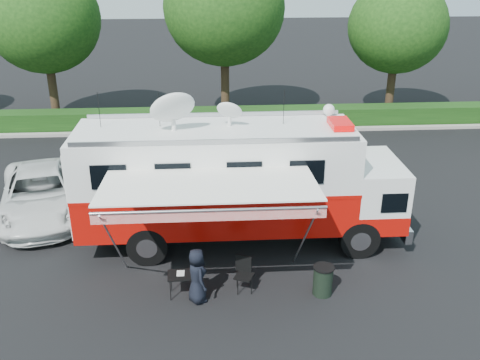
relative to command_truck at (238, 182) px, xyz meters
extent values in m
plane|color=black|center=(0.09, 0.00, -2.06)|extent=(120.00, 120.00, 0.00)
cube|color=#9E998E|center=(4.09, 11.00, -1.99)|extent=(60.00, 0.35, 0.15)
cube|color=black|center=(4.09, 11.90, -1.56)|extent=(60.00, 1.20, 1.00)
cylinder|color=black|center=(-8.91, 13.00, 0.14)|extent=(0.44, 0.44, 4.40)
ellipsoid|color=#14380F|center=(-8.91, 13.00, 3.39)|extent=(5.63, 5.63, 5.35)
cylinder|color=black|center=(0.09, 13.00, 0.34)|extent=(0.44, 0.44, 4.80)
ellipsoid|color=#14380F|center=(0.09, 13.00, 3.89)|extent=(6.14, 6.14, 5.84)
cylinder|color=black|center=(9.09, 13.00, -0.06)|extent=(0.44, 0.44, 4.00)
ellipsoid|color=#14380F|center=(9.09, 13.00, 2.90)|extent=(5.12, 5.12, 4.86)
cube|color=silver|center=(-6.41, 3.00, -2.06)|extent=(0.12, 5.50, 0.01)
cube|color=silver|center=(-0.41, 3.00, -2.06)|extent=(0.12, 5.50, 0.01)
cube|color=silver|center=(5.59, 3.00, -2.06)|extent=(0.12, 5.50, 0.01)
cube|color=black|center=(0.09, 0.00, -1.46)|extent=(9.43, 1.53, 0.33)
cylinder|color=black|center=(3.59, -1.21, -1.46)|extent=(1.21, 0.35, 1.21)
cylinder|color=black|center=(3.59, 1.21, -1.46)|extent=(1.21, 0.35, 1.21)
cylinder|color=black|center=(-2.76, -1.21, -1.46)|extent=(1.21, 0.35, 1.21)
cylinder|color=black|center=(-2.76, 1.21, -1.46)|extent=(1.21, 0.35, 1.21)
cube|color=silver|center=(5.07, 0.00, -1.41)|extent=(0.22, 2.74, 0.44)
cube|color=white|center=(4.25, 0.00, -0.37)|extent=(1.53, 2.74, 1.86)
cube|color=#B20D07|center=(4.25, 0.00, -1.02)|extent=(1.56, 2.76, 0.60)
cube|color=black|center=(4.96, 0.00, -0.04)|extent=(0.13, 2.44, 0.77)
cube|color=#B20D07|center=(-0.68, 0.00, -0.64)|extent=(8.33, 2.74, 1.32)
cube|color=#B20D07|center=(-0.68, 0.00, 0.02)|extent=(8.35, 2.76, 0.11)
cube|color=white|center=(-0.68, 0.00, 0.84)|extent=(8.33, 2.74, 1.53)
cube|color=silver|center=(-0.68, 0.00, 1.65)|extent=(8.33, 2.74, 0.09)
cube|color=#CC0505|center=(3.05, 0.00, 1.80)|extent=(0.60, 1.04, 0.18)
sphere|color=white|center=(2.94, 1.10, 1.91)|extent=(0.37, 0.37, 0.37)
ellipsoid|color=silver|center=(-1.89, -0.16, 2.43)|extent=(1.32, 1.32, 0.39)
ellipsoid|color=silver|center=(-0.24, 0.22, 2.21)|extent=(0.77, 0.77, 0.22)
cylinder|color=black|center=(-4.08, 0.44, 2.21)|extent=(0.02, 0.02, 1.10)
cylinder|color=black|center=(-2.32, 0.44, 2.21)|extent=(0.02, 0.02, 1.10)
cylinder|color=black|center=(1.40, 0.44, 2.21)|extent=(0.02, 0.02, 1.10)
cube|color=white|center=(-0.90, -2.69, 1.11)|extent=(5.48, 2.63, 0.22)
cube|color=red|center=(-0.90, -3.98, 0.92)|extent=(5.48, 0.04, 0.31)
cylinder|color=#B2B2B7|center=(-0.90, -4.00, 1.05)|extent=(5.48, 0.07, 0.07)
cylinder|color=#B2B2B7|center=(-3.39, -2.76, -0.50)|extent=(0.05, 2.82, 3.16)
cylinder|color=#B2B2B7|center=(1.59, -2.76, -0.50)|extent=(0.05, 2.82, 3.16)
imported|color=silver|center=(-6.79, 2.30, -2.06)|extent=(3.91, 6.15, 1.58)
imported|color=black|center=(-1.27, -3.15, -2.06)|extent=(0.74, 0.89, 1.55)
cube|color=black|center=(-1.67, -2.89, -1.42)|extent=(0.82, 0.60, 0.04)
cylinder|color=black|center=(-2.00, -3.09, -1.74)|extent=(0.02, 0.02, 0.65)
cylinder|color=black|center=(-2.00, -2.68, -1.74)|extent=(0.02, 0.02, 0.65)
cylinder|color=black|center=(-1.35, -3.09, -1.74)|extent=(0.02, 0.02, 0.65)
cylinder|color=black|center=(-1.35, -2.68, -1.74)|extent=(0.02, 0.02, 0.65)
cube|color=silver|center=(-1.72, -2.84, -1.39)|extent=(0.20, 0.28, 0.01)
cube|color=black|center=(-0.01, -2.77, -1.60)|extent=(0.61, 0.61, 0.04)
cube|color=black|center=(-0.01, -2.54, -1.35)|extent=(0.44, 0.22, 0.51)
cylinder|color=black|center=(-0.19, -2.95, -1.83)|extent=(0.02, 0.02, 0.46)
cylinder|color=black|center=(-0.19, -2.58, -1.83)|extent=(0.02, 0.02, 0.46)
cylinder|color=black|center=(0.18, -2.95, -1.83)|extent=(0.02, 0.02, 0.46)
cylinder|color=black|center=(0.18, -2.58, -1.83)|extent=(0.02, 0.02, 0.46)
cylinder|color=black|center=(2.11, -3.05, -1.66)|extent=(0.53, 0.53, 0.81)
cylinder|color=black|center=(2.11, -3.05, -1.23)|extent=(0.57, 0.57, 0.04)
camera|label=1|loc=(-0.90, -15.03, 6.59)|focal=40.00mm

